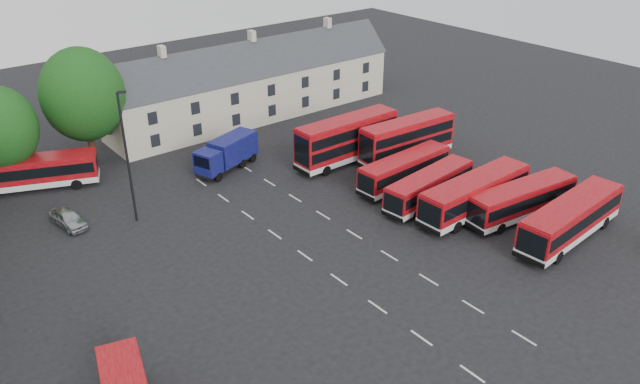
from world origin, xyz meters
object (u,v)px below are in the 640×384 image
(box_truck, at_px, (227,153))
(lamppost, at_px, (127,154))
(bus_row_a, at_px, (571,217))
(bus_dd_south, at_px, (407,138))
(silver_car, at_px, (68,218))

(box_truck, xyz_separation_m, lamppost, (-11.24, -3.95, 4.25))
(bus_row_a, relative_size, box_truck, 1.59)
(bus_row_a, relative_size, lamppost, 1.06)
(lamppost, bearing_deg, box_truck, 19.35)
(bus_row_a, distance_m, bus_dd_south, 18.64)
(bus_dd_south, height_order, lamppost, lamppost)
(bus_row_a, bearing_deg, box_truck, 112.63)
(bus_dd_south, relative_size, box_truck, 1.42)
(bus_dd_south, bearing_deg, lamppost, 171.71)
(box_truck, bearing_deg, silver_car, 165.91)
(silver_car, xyz_separation_m, lamppost, (4.73, -2.58, 5.28))
(box_truck, height_order, silver_car, box_truck)
(silver_car, bearing_deg, lamppost, -37.10)
(bus_row_a, xyz_separation_m, silver_car, (-30.09, 26.67, -1.28))
(box_truck, distance_m, lamppost, 12.65)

